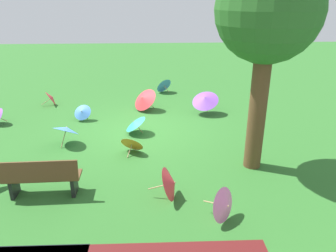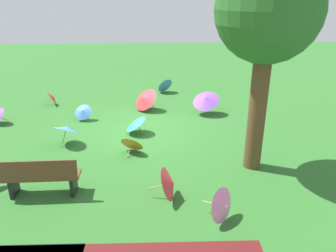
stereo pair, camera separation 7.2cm
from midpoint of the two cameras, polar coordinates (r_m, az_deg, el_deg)
The scene contains 13 objects.
ground at distance 10.56m, azimuth -4.27°, elevation -0.69°, with size 40.00×40.00×0.00m, color #2D6B28.
park_bench at distance 7.53m, azimuth -21.04°, elevation -8.28°, with size 1.61×0.52×0.90m.
shade_tree at distance 7.67m, azimuth 17.35°, elevation 18.21°, with size 2.32×2.32×4.94m.
parasol_blue_0 at distance 14.53m, azimuth -0.50°, elevation 7.19°, with size 0.84×0.78×0.68m.
parasol_purple_0 at distance 11.80m, azimuth 6.79°, elevation 4.65°, with size 1.27×1.26×0.89m.
parasol_teal_0 at distance 10.19m, azimuth -5.61°, elevation 0.58°, with size 0.71×0.76×0.61m.
parasol_blue_1 at distance 11.57m, azimuth -14.53°, elevation 2.47°, with size 0.70×0.65×0.59m.
parasol_pink_0 at distance 6.46m, azimuth 10.09°, elevation -13.61°, with size 0.70×0.69×0.71m.
parasol_orange_0 at distance 9.02m, azimuth -6.01°, elevation -2.87°, with size 0.77×0.70×0.58m.
parasol_red_0 at distance 13.64m, azimuth -19.38°, elevation 4.74°, with size 0.69×0.74×0.60m.
parasol_red_1 at distance 12.19m, azimuth -3.99°, elevation 4.82°, with size 1.21×1.24×0.88m.
parasol_blue_3 at distance 9.80m, azimuth -17.15°, elevation -0.47°, with size 1.02×1.01×0.73m.
parasol_red_2 at distance 6.98m, azimuth 0.73°, elevation -10.02°, with size 0.76×0.80×0.75m.
Camera 2 is at (-0.39, 9.73, 4.09)m, focal length 34.83 mm.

